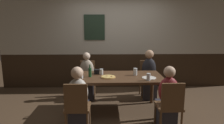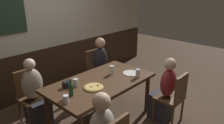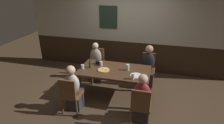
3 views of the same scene
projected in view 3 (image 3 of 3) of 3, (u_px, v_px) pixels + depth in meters
ground_plane at (114, 95)px, 4.69m from camera, size 12.00×12.00×0.00m
wall_back at (127, 31)px, 5.62m from camera, size 6.40×0.13×2.60m
dining_table at (114, 73)px, 4.43m from camera, size 1.71×0.94×0.74m
chair_right_far at (148, 67)px, 5.10m from camera, size 0.40×0.40×0.88m
chair_right_near at (141, 105)px, 3.54m from camera, size 0.40×0.40×0.88m
chair_left_near at (70, 94)px, 3.89m from camera, size 0.40×0.40×0.88m
chair_left_far at (97, 62)px, 5.45m from camera, size 0.40×0.40×0.88m
person_right_far at (147, 69)px, 4.96m from camera, size 0.34×0.37×1.17m
person_right_near at (141, 101)px, 3.69m from camera, size 0.34×0.37×1.10m
person_left_near at (74, 91)px, 4.04m from camera, size 0.34×0.37×1.10m
person_left_far at (95, 65)px, 5.32m from camera, size 0.34×0.37×1.12m
pizza at (104, 70)px, 4.36m from camera, size 0.29×0.29×0.03m
beer_glass_half at (133, 77)px, 3.95m from camera, size 0.07×0.07×0.14m
pint_glass_amber at (101, 64)px, 4.59m from camera, size 0.07×0.07×0.12m
tumbler_water at (128, 68)px, 4.34m from camera, size 0.08×0.08×0.15m
pint_glass_stout at (82, 67)px, 4.43m from camera, size 0.07×0.07×0.11m
beer_bottle_green at (90, 64)px, 4.46m from camera, size 0.06×0.06×0.25m
plate_white_large at (136, 75)px, 4.11m from camera, size 0.27×0.27×0.01m
condiment_caddy at (98, 62)px, 4.68m from camera, size 0.11×0.09×0.09m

